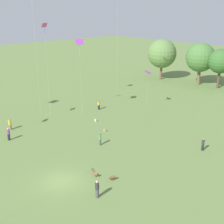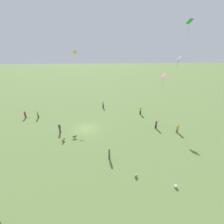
% 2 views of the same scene
% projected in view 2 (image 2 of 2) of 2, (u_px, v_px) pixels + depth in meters
% --- Properties ---
extents(ground_plane, '(240.00, 240.00, 0.00)m').
position_uv_depth(ground_plane, '(86.00, 129.00, 29.32)').
color(ground_plane, olive).
extents(person_1, '(0.50, 0.50, 1.76)m').
position_uv_depth(person_1, '(38.00, 114.00, 33.39)').
color(person_1, '#333D5B').
rests_on(person_1, ground_plane).
extents(person_2, '(0.47, 0.47, 1.70)m').
position_uv_depth(person_2, '(109.00, 154.00, 21.16)').
color(person_2, '#4C4C51').
rests_on(person_2, ground_plane).
extents(person_3, '(0.54, 0.54, 1.81)m').
position_uv_depth(person_3, '(60.00, 128.00, 27.77)').
color(person_3, '#4C4C51').
rests_on(person_3, ground_plane).
extents(person_4, '(0.59, 0.59, 1.89)m').
position_uv_depth(person_4, '(140.00, 111.00, 35.18)').
color(person_4, '#232328').
rests_on(person_4, ground_plane).
extents(person_5, '(0.57, 0.57, 1.64)m').
position_uv_depth(person_5, '(25.00, 115.00, 33.44)').
color(person_5, '#333D5B').
rests_on(person_5, ground_plane).
extents(person_8, '(0.47, 0.47, 1.75)m').
position_uv_depth(person_8, '(103.00, 105.00, 38.95)').
color(person_8, '#232328').
rests_on(person_8, ground_plane).
extents(person_9, '(0.65, 0.65, 1.70)m').
position_uv_depth(person_9, '(177.00, 129.00, 27.74)').
color(person_9, '#847056').
rests_on(person_9, ground_plane).
extents(person_10, '(0.46, 0.46, 1.75)m').
position_uv_depth(person_10, '(156.00, 124.00, 29.16)').
color(person_10, '#232328').
rests_on(person_10, ground_plane).
extents(kite_2, '(0.76, 1.05, 9.98)m').
position_uv_depth(kite_2, '(163.00, 77.00, 29.39)').
color(kite_2, '#E54C99').
rests_on(kite_2, ground_plane).
extents(kite_4, '(1.52, 1.38, 19.91)m').
position_uv_depth(kite_4, '(189.00, 25.00, 30.76)').
color(kite_4, green).
rests_on(kite_4, ground_plane).
extents(kite_6, '(0.70, 0.98, 13.29)m').
position_uv_depth(kite_6, '(178.00, 61.00, 25.80)').
color(kite_6, black).
rests_on(kite_6, ground_plane).
extents(kite_8, '(0.89, 0.71, 13.86)m').
position_uv_depth(kite_8, '(75.00, 56.00, 35.14)').
color(kite_8, yellow).
rests_on(kite_8, ground_plane).
extents(dog_0, '(0.45, 0.82, 0.53)m').
position_uv_depth(dog_0, '(63.00, 140.00, 25.27)').
color(dog_0, brown).
rests_on(dog_0, ground_plane).
extents(dog_1, '(0.78, 0.50, 0.54)m').
position_uv_depth(dog_1, '(75.00, 136.00, 26.15)').
color(dog_1, brown).
rests_on(dog_1, ground_plane).
extents(picnic_bag_0, '(0.37, 0.35, 0.39)m').
position_uv_depth(picnic_bag_0, '(136.00, 176.00, 18.45)').
color(picnic_bag_0, '#A58459').
rests_on(picnic_bag_0, ground_plane).
extents(picnic_bag_1, '(0.37, 0.34, 0.33)m').
position_uv_depth(picnic_bag_1, '(176.00, 186.00, 17.08)').
color(picnic_bag_1, beige).
rests_on(picnic_bag_1, ground_plane).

